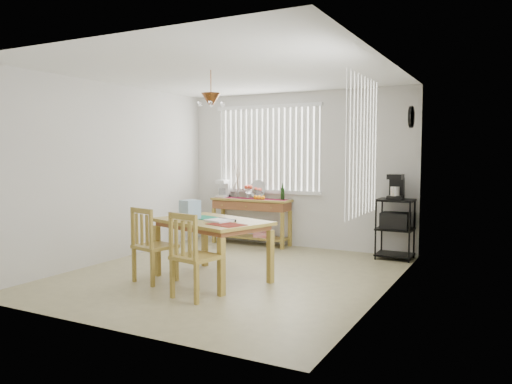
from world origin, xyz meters
The scene contains 10 objects.
ground centered at (0.00, 0.00, -0.01)m, with size 4.00×4.50×0.01m, color tan.
room_shell centered at (0.00, 0.02, 1.69)m, with size 4.20×4.70×2.70m.
sideboard centered at (-0.76, 2.03, 0.60)m, with size 1.42×0.40×0.80m.
sideboard_items centered at (-1.00, 2.04, 0.92)m, with size 1.35×0.33×0.61m.
wire_cart centered at (1.69, 2.00, 0.54)m, with size 0.53×0.42×0.90m.
cart_items centered at (1.69, 2.01, 1.07)m, with size 0.21×0.25×0.37m.
dining_table centered at (-0.08, -0.29, 0.67)m, with size 1.62×1.30×0.75m.
table_items centered at (-0.25, -0.37, 0.84)m, with size 1.05×0.81×0.24m.
chair_left centered at (-0.65, -0.76, 0.45)m, with size 0.52×0.52×0.93m.
chair_right centered at (0.19, -1.09, 0.46)m, with size 0.51×0.51×0.95m.
Camera 1 is at (3.28, -5.52, 1.59)m, focal length 35.00 mm.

